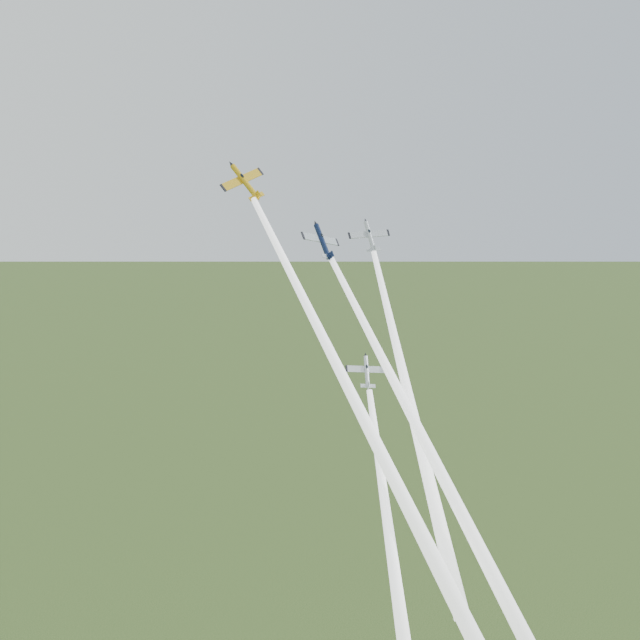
{
  "coord_description": "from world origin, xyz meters",
  "views": [
    {
      "loc": [
        -60.54,
        -115.23,
        115.86
      ],
      "look_at": [
        0.0,
        -6.0,
        92.0
      ],
      "focal_mm": 45.0,
      "sensor_mm": 36.0,
      "label": 1
    }
  ],
  "objects_px": {
    "plane_navy": "(322,241)",
    "plane_silver_low": "(367,372)",
    "plane_silver_right": "(370,236)",
    "plane_yellow": "(245,182)"
  },
  "relations": [
    {
      "from": "plane_navy",
      "to": "plane_silver_low",
      "type": "distance_m",
      "value": 22.05
    },
    {
      "from": "plane_navy",
      "to": "plane_silver_right",
      "type": "relative_size",
      "value": 1.09
    },
    {
      "from": "plane_silver_low",
      "to": "plane_yellow",
      "type": "bearing_deg",
      "value": 165.85
    },
    {
      "from": "plane_silver_right",
      "to": "plane_silver_low",
      "type": "bearing_deg",
      "value": -111.62
    },
    {
      "from": "plane_yellow",
      "to": "plane_navy",
      "type": "xyz_separation_m",
      "value": [
        11.73,
        -3.65,
        -9.46
      ]
    },
    {
      "from": "plane_navy",
      "to": "plane_silver_low",
      "type": "height_order",
      "value": "plane_navy"
    },
    {
      "from": "plane_silver_right",
      "to": "plane_silver_low",
      "type": "height_order",
      "value": "plane_silver_right"
    },
    {
      "from": "plane_yellow",
      "to": "plane_navy",
      "type": "height_order",
      "value": "plane_yellow"
    },
    {
      "from": "plane_yellow",
      "to": "plane_silver_right",
      "type": "height_order",
      "value": "plane_yellow"
    },
    {
      "from": "plane_navy",
      "to": "plane_silver_right",
      "type": "height_order",
      "value": "plane_navy"
    }
  ]
}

